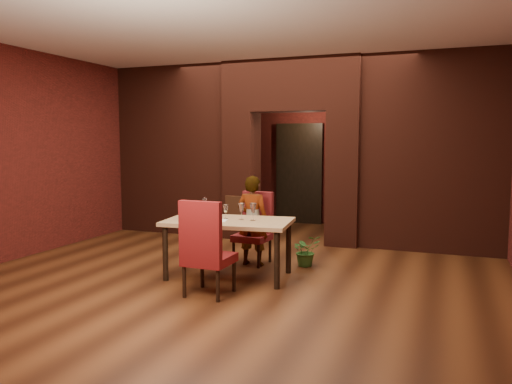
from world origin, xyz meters
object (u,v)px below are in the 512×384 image
chair_near (209,247)px  chair_far (252,228)px  dining_table (229,248)px  wine_glass_c (253,212)px  person_seated (253,221)px  potted_plant (306,250)px  wine_glass_a (226,212)px  wine_bucket (186,211)px  wine_glass_b (241,212)px  water_bottle (205,207)px

chair_near → chair_far: bearing=-86.0°
dining_table → wine_glass_c: size_ratio=7.11×
person_seated → potted_plant: person_seated is taller
wine_glass_c → chair_far: bearing=112.4°
wine_glass_a → potted_plant: 1.38m
wine_bucket → person_seated: bearing=51.6°
chair_far → person_seated: 0.15m
person_seated → wine_glass_b: size_ratio=5.94×
wine_glass_b → wine_bucket: size_ratio=1.06×
water_bottle → person_seated: bearing=47.8°
wine_glass_b → wine_bucket: bearing=-167.0°
wine_glass_a → potted_plant: size_ratio=0.42×
wine_glass_a → wine_bucket: 0.53m
wine_glass_a → water_bottle: (-0.36, 0.11, 0.04)m
dining_table → wine_glass_b: 0.52m
wine_glass_c → potted_plant: (0.48, 0.87, -0.65)m
person_seated → wine_glass_c: 0.74m
chair_far → wine_glass_b: size_ratio=4.77×
chair_far → chair_near: 1.54m
wine_glass_b → potted_plant: size_ratio=0.48×
wine_glass_a → wine_glass_b: wine_glass_b is taller
dining_table → potted_plant: dining_table is taller
wine_bucket → water_bottle: 0.31m
chair_near → wine_glass_c: size_ratio=4.93×
chair_far → wine_glass_a: 0.80m
person_seated → wine_glass_a: (-0.13, -0.65, 0.21)m
person_seated → wine_glass_c: bearing=114.1°
chair_far → wine_glass_a: chair_far is taller
chair_near → wine_glass_b: bearing=-92.5°
chair_far → potted_plant: (0.78, 0.15, -0.30)m
chair_far → chair_near: (0.07, -1.54, 0.04)m
chair_near → water_bottle: (-0.53, 0.93, 0.33)m
wine_glass_c → water_bottle: bearing=171.5°
person_seated → wine_bucket: size_ratio=6.29×
wine_glass_c → potted_plant: size_ratio=0.51×
wine_glass_b → person_seated: bearing=98.4°
wine_glass_b → wine_glass_a: bearing=-177.2°
chair_far → person_seated: (0.03, -0.07, 0.13)m
dining_table → wine_glass_b: (0.16, 0.06, 0.49)m
dining_table → water_bottle: (-0.43, 0.16, 0.52)m
dining_table → chair_near: chair_near is taller
person_seated → water_bottle: person_seated is taller
chair_near → wine_glass_b: 0.89m
dining_table → chair_near: 0.80m
dining_table → wine_glass_c: (0.33, 0.05, 0.50)m
water_bottle → chair_near: bearing=-60.6°
chair_far → wine_glass_c: chair_far is taller
chair_far → wine_glass_c: bearing=-63.0°
wine_glass_b → water_bottle: (-0.59, 0.10, 0.02)m
wine_glass_c → potted_plant: 1.19m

